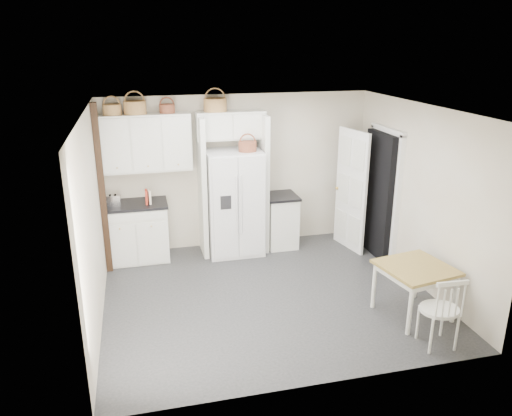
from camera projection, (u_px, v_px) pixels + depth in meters
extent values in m
plane|color=#252629|center=(268.00, 295.00, 7.07)|extent=(4.50, 4.50, 0.00)
plane|color=white|center=(269.00, 110.00, 6.24)|extent=(4.50, 4.50, 0.00)
plane|color=#BDAB8F|center=(238.00, 172.00, 8.50)|extent=(4.50, 0.00, 4.50)
plane|color=#BDAB8F|center=(93.00, 222.00, 6.15)|extent=(0.00, 4.00, 4.00)
plane|color=#BDAB8F|center=(420.00, 196.00, 7.16)|extent=(0.00, 4.00, 4.00)
cube|color=silver|center=(234.00, 203.00, 8.25)|extent=(0.90, 0.73, 1.75)
cube|color=silver|center=(136.00, 232.00, 8.09)|extent=(1.00, 0.63, 0.92)
cube|color=silver|center=(280.00, 221.00, 8.65)|extent=(0.50, 0.60, 0.88)
cube|color=olive|center=(414.00, 291.00, 6.46)|extent=(0.97, 0.97, 0.69)
cube|color=silver|center=(439.00, 309.00, 5.78)|extent=(0.48, 0.44, 0.94)
cube|color=black|center=(134.00, 204.00, 7.94)|extent=(1.04, 0.67, 0.04)
cube|color=black|center=(281.00, 196.00, 8.50)|extent=(0.54, 0.64, 0.04)
cube|color=silver|center=(113.00, 200.00, 7.82)|extent=(0.24, 0.15, 0.16)
cube|color=#B12B19|center=(146.00, 197.00, 7.87)|extent=(0.03, 0.15, 0.23)
cube|color=beige|center=(149.00, 197.00, 7.88)|extent=(0.05, 0.15, 0.22)
cylinder|color=olive|center=(112.00, 110.00, 7.54)|extent=(0.28, 0.28, 0.16)
cylinder|color=olive|center=(135.00, 108.00, 7.60)|extent=(0.34, 0.34, 0.20)
cylinder|color=#622917|center=(167.00, 109.00, 7.72)|extent=(0.24, 0.24, 0.14)
cylinder|color=olive|center=(215.00, 105.00, 7.88)|extent=(0.37, 0.37, 0.21)
cylinder|color=#622917|center=(247.00, 147.00, 7.90)|extent=(0.29, 0.29, 0.16)
cube|color=silver|center=(146.00, 143.00, 7.81)|extent=(1.40, 0.34, 0.90)
cube|color=silver|center=(231.00, 125.00, 8.04)|extent=(1.12, 0.34, 0.45)
cube|color=silver|center=(202.00, 187.00, 8.12)|extent=(0.08, 0.60, 2.30)
cube|color=silver|center=(263.00, 183.00, 8.35)|extent=(0.08, 0.60, 2.30)
cube|color=black|center=(102.00, 191.00, 7.40)|extent=(0.09, 0.09, 2.60)
cube|color=black|center=(380.00, 195.00, 8.15)|extent=(0.18, 0.85, 2.05)
cube|color=white|center=(351.00, 191.00, 8.38)|extent=(0.21, 0.79, 2.05)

